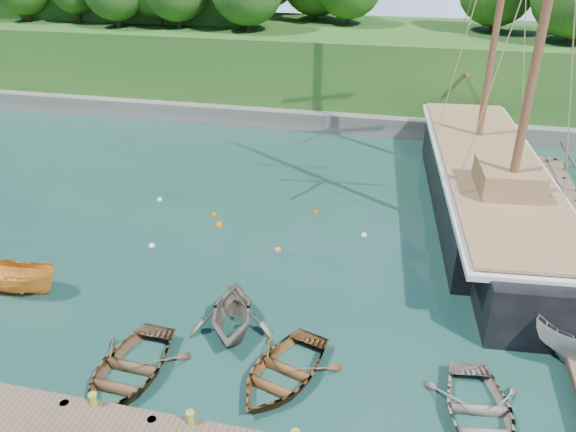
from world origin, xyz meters
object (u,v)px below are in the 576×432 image
(rowboat_2, at_px, (282,379))
(schooner, at_px, (487,191))
(rowboat_1, at_px, (233,330))
(cabin_boat_white, at_px, (542,332))
(motorboat_orange, at_px, (18,291))
(rowboat_0, at_px, (129,377))
(rowboat_3, at_px, (478,420))

(rowboat_2, height_order, schooner, schooner)
(rowboat_1, relative_size, cabin_boat_white, 0.68)
(rowboat_2, bearing_deg, motorboat_orange, -173.82)
(motorboat_orange, bearing_deg, rowboat_2, -102.06)
(rowboat_0, distance_m, schooner, 19.44)
(rowboat_0, distance_m, motorboat_orange, 7.45)
(rowboat_1, bearing_deg, motorboat_orange, 165.16)
(rowboat_1, relative_size, rowboat_2, 0.87)
(motorboat_orange, xyz_separation_m, schooner, (18.78, 11.64, 1.15))
(rowboat_1, distance_m, schooner, 15.46)
(rowboat_3, bearing_deg, schooner, 78.16)
(rowboat_3, relative_size, schooner, 0.14)
(rowboat_1, bearing_deg, rowboat_2, -53.19)
(rowboat_1, xyz_separation_m, schooner, (9.64, 12.03, 1.15))
(rowboat_0, distance_m, rowboat_3, 10.96)
(rowboat_2, relative_size, cabin_boat_white, 0.78)
(rowboat_0, bearing_deg, rowboat_3, 6.73)
(motorboat_orange, height_order, schooner, schooner)
(rowboat_3, bearing_deg, rowboat_0, 176.62)
(cabin_boat_white, bearing_deg, motorboat_orange, 169.92)
(rowboat_3, distance_m, motorboat_orange, 17.75)
(rowboat_0, distance_m, cabin_boat_white, 14.52)
(rowboat_2, distance_m, rowboat_3, 6.07)
(rowboat_0, bearing_deg, schooner, 54.32)
(rowboat_0, relative_size, cabin_boat_white, 0.82)
(rowboat_3, xyz_separation_m, schooner, (1.25, 14.43, 1.15))
(rowboat_0, bearing_deg, rowboat_1, 53.44)
(rowboat_2, distance_m, motorboat_orange, 11.73)
(cabin_boat_white, bearing_deg, rowboat_2, -168.72)
(motorboat_orange, bearing_deg, rowboat_1, -92.68)
(rowboat_1, xyz_separation_m, cabin_boat_white, (10.93, 2.35, 0.00))
(rowboat_1, height_order, schooner, schooner)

